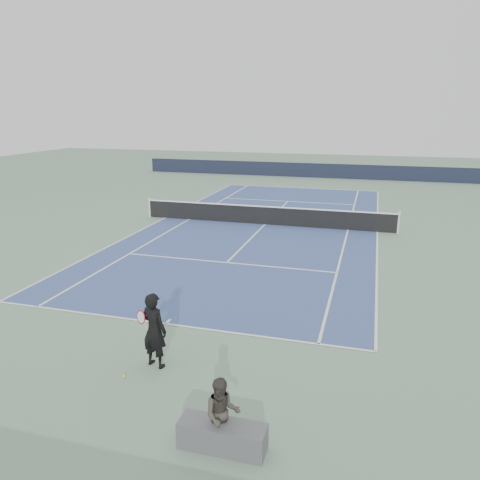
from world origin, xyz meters
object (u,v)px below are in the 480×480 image
(tennis_net, at_px, (265,215))
(spectator_bench, at_px, (222,424))
(tennis_ball, at_px, (124,376))
(tennis_player, at_px, (154,330))

(tennis_net, distance_m, spectator_bench, 16.31)
(tennis_ball, bearing_deg, tennis_net, 90.91)
(tennis_player, bearing_deg, tennis_net, 92.78)
(tennis_player, height_order, tennis_ball, tennis_player)
(tennis_player, relative_size, tennis_ball, 23.89)
(tennis_player, distance_m, tennis_ball, 1.16)
(tennis_net, height_order, tennis_player, tennis_player)
(tennis_net, height_order, spectator_bench, spectator_bench)
(tennis_player, xyz_separation_m, spectator_bench, (2.30, -2.15, -0.41))
(tennis_net, bearing_deg, tennis_ball, -89.09)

